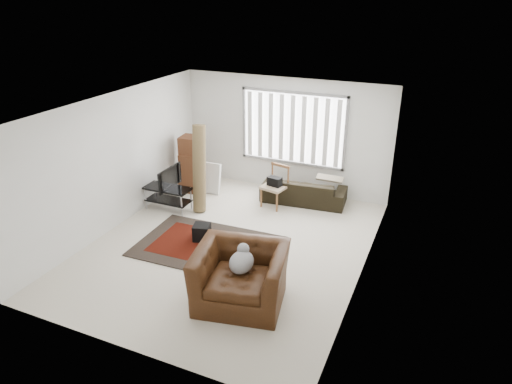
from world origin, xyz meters
TOP-DOWN VIEW (x-y plane):
  - room at (0.03, 0.51)m, footprint 6.00×6.02m
  - persian_rug at (-0.35, -0.19)m, footprint 2.70×1.85m
  - tv_stand at (-1.95, 0.90)m, footprint 1.03×0.46m
  - tv at (-1.95, 0.90)m, footprint 0.11×0.84m
  - subwoofer at (-0.58, -0.02)m, footprint 0.39×0.39m
  - moving_boxes at (-1.98, 2.01)m, footprint 0.60×0.56m
  - white_flatpack at (-1.56, 2.07)m, footprint 0.58×0.23m
  - rolled_rug at (-1.30, 1.21)m, footprint 0.43×0.64m
  - sofa at (0.68, 2.45)m, footprint 1.98×1.01m
  - side_chair at (0.16, 2.00)m, footprint 0.60×0.60m
  - armchair at (0.92, -1.41)m, footprint 1.60×1.46m

SIDE VIEW (x-z plane):
  - persian_rug at x=-0.35m, z-range 0.00..0.02m
  - subwoofer at x=-0.58m, z-range 0.02..0.33m
  - sofa at x=0.68m, z-range 0.00..0.73m
  - white_flatpack at x=-1.56m, z-range 0.00..0.74m
  - tv_stand at x=-1.95m, z-range 0.11..0.63m
  - side_chair at x=0.16m, z-range 0.05..0.99m
  - armchair at x=0.92m, z-range 0.00..1.03m
  - moving_boxes at x=-1.98m, z-range -0.05..1.30m
  - tv at x=-1.95m, z-range 0.52..1.00m
  - rolled_rug at x=-1.30m, z-range 0.00..1.91m
  - room at x=0.03m, z-range 0.40..3.11m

